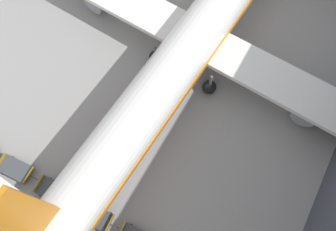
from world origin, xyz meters
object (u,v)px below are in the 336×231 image
at_px(baggage_dolly_row_near_col_c, 36,219).
at_px(baggage_dolly_row_mid_a_col_b, 16,169).
at_px(baggage_dolly_row_mid_a_col_c, 55,191).
at_px(baggage_dolly_row_mid_a_col_d, 95,216).
at_px(airplane, 205,26).

relative_size(baggage_dolly_row_near_col_c, baggage_dolly_row_mid_a_col_b, 0.99).
xyz_separation_m(baggage_dolly_row_near_col_c, baggage_dolly_row_mid_a_col_c, (-0.06, 2.44, 0.00)).
height_order(baggage_dolly_row_near_col_c, baggage_dolly_row_mid_a_col_b, same).
relative_size(baggage_dolly_row_mid_a_col_b, baggage_dolly_row_mid_a_col_c, 1.00).
bearing_deg(baggage_dolly_row_near_col_c, baggage_dolly_row_mid_a_col_d, 32.88).
xyz_separation_m(airplane, baggage_dolly_row_mid_a_col_d, (0.07, -18.22, -2.87)).
xyz_separation_m(airplane, baggage_dolly_row_mid_a_col_b, (-7.64, -18.37, -2.87)).
bearing_deg(baggage_dolly_row_near_col_c, baggage_dolly_row_mid_a_col_b, 149.39).
bearing_deg(baggage_dolly_row_mid_a_col_d, baggage_dolly_row_mid_a_col_c, -179.69).
height_order(baggage_dolly_row_mid_a_col_b, baggage_dolly_row_mid_a_col_d, same).
height_order(baggage_dolly_row_near_col_c, baggage_dolly_row_mid_a_col_c, same).
bearing_deg(airplane, baggage_dolly_row_mid_a_col_c, -101.74).
distance_m(baggage_dolly_row_mid_a_col_b, baggage_dolly_row_mid_a_col_c, 3.85).
bearing_deg(baggage_dolly_row_near_col_c, airplane, 79.77).
relative_size(airplane, baggage_dolly_row_near_col_c, 13.47).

